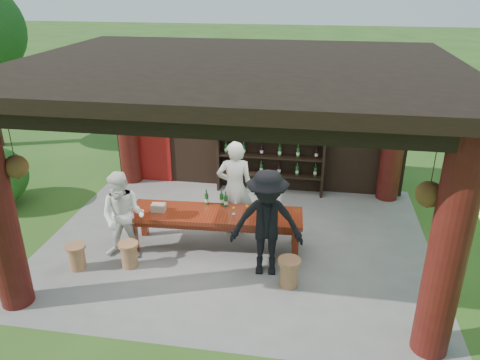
% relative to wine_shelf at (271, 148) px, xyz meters
% --- Properties ---
extents(ground, '(90.00, 90.00, 0.00)m').
position_rel_wine_shelf_xyz_m(ground, '(-0.39, -2.45, -1.12)').
color(ground, '#2D5119').
rests_on(ground, ground).
extents(pavilion, '(7.50, 6.00, 3.60)m').
position_rel_wine_shelf_xyz_m(pavilion, '(-0.40, -2.02, 1.01)').
color(pavilion, slate).
rests_on(pavilion, ground).
extents(wine_shelf, '(2.53, 0.38, 2.23)m').
position_rel_wine_shelf_xyz_m(wine_shelf, '(0.00, 0.00, 0.00)').
color(wine_shelf, black).
rests_on(wine_shelf, ground).
extents(tasting_table, '(3.28, 1.01, 0.75)m').
position_rel_wine_shelf_xyz_m(tasting_table, '(-0.74, -2.73, -0.49)').
color(tasting_table, '#621C0E').
rests_on(tasting_table, ground).
extents(stool_near_left, '(0.36, 0.36, 0.48)m').
position_rel_wine_shelf_xyz_m(stool_near_left, '(-2.14, -3.61, -0.87)').
color(stool_near_left, '#925C3A').
rests_on(stool_near_left, ground).
extents(stool_near_right, '(0.39, 0.39, 0.51)m').
position_rel_wine_shelf_xyz_m(stool_near_right, '(0.72, -3.71, -0.85)').
color(stool_near_right, '#925C3A').
rests_on(stool_near_right, ground).
extents(stool_far_left, '(0.36, 0.36, 0.48)m').
position_rel_wine_shelf_xyz_m(stool_far_left, '(-3.03, -3.83, -0.87)').
color(stool_far_left, '#925C3A').
rests_on(stool_far_left, ground).
extents(host, '(0.78, 0.58, 1.94)m').
position_rel_wine_shelf_xyz_m(host, '(-0.49, -2.06, -0.15)').
color(host, white).
rests_on(host, ground).
extents(guest_woman, '(0.85, 0.67, 1.68)m').
position_rel_wine_shelf_xyz_m(guest_woman, '(-2.31, -3.30, -0.28)').
color(guest_woman, white).
rests_on(guest_woman, ground).
extents(guest_man, '(1.30, 0.82, 1.93)m').
position_rel_wine_shelf_xyz_m(guest_man, '(0.29, -3.38, -0.15)').
color(guest_man, black).
rests_on(guest_man, ground).
extents(table_bottles, '(0.46, 0.14, 0.31)m').
position_rel_wine_shelf_xyz_m(table_bottles, '(-0.76, -2.40, -0.21)').
color(table_bottles, '#194C1E').
rests_on(table_bottles, tasting_table).
extents(table_glasses, '(0.79, 0.28, 0.15)m').
position_rel_wine_shelf_xyz_m(table_glasses, '(-0.04, -2.73, -0.29)').
color(table_glasses, silver).
rests_on(table_glasses, tasting_table).
extents(napkin_basket, '(0.27, 0.19, 0.14)m').
position_rel_wine_shelf_xyz_m(napkin_basket, '(-1.81, -2.83, -0.30)').
color(napkin_basket, '#BF6672').
rests_on(napkin_basket, tasting_table).
extents(shrubs, '(15.70, 7.87, 1.36)m').
position_rel_wine_shelf_xyz_m(shrubs, '(1.97, -1.44, -0.55)').
color(shrubs, '#194C14').
rests_on(shrubs, ground).
extents(trees, '(20.96, 11.01, 4.80)m').
position_rel_wine_shelf_xyz_m(trees, '(2.88, -1.36, 2.25)').
color(trees, '#3F2819').
rests_on(trees, ground).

